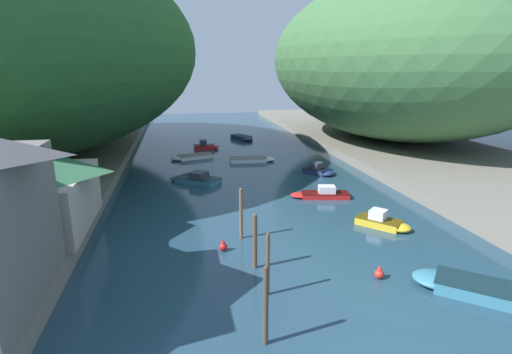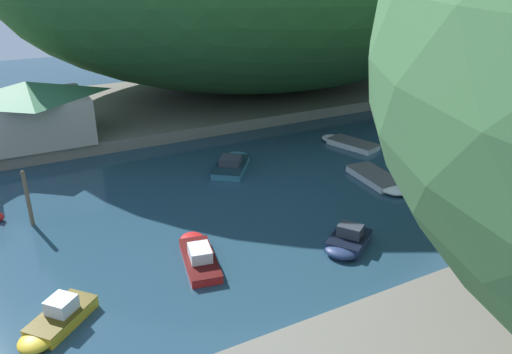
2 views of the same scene
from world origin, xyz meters
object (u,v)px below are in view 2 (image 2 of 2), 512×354
boat_yellow_tender (56,321)px  boat_far_right_bank (347,242)px  boat_white_cruiser (347,142)px  boat_open_rowboat (232,163)px  boat_far_upstream (380,180)px  boat_cabin_cruiser (419,138)px  boat_near_quay (198,254)px  boathouse_shed (30,111)px

boat_yellow_tender → boat_far_right_bank: bearing=-134.0°
boat_white_cruiser → boat_open_rowboat: 11.10m
boat_far_upstream → boat_yellow_tender: bearing=18.1°
boat_cabin_cruiser → boat_open_rowboat: bearing=-6.6°
boat_cabin_cruiser → boat_near_quay: size_ratio=0.67×
boat_yellow_tender → boat_open_rowboat: bearing=-90.1°
boat_far_right_bank → boat_near_quay: bearing=36.1°
boat_far_right_bank → boat_near_quay: (-2.85, -7.81, -0.06)m
boathouse_shed → boat_near_quay: size_ratio=1.75×
boat_cabin_cruiser → boat_near_quay: (8.44, -24.42, -0.09)m
boat_white_cruiser → boat_near_quay: size_ratio=1.04×
boathouse_shed → boat_open_rowboat: size_ratio=1.69×
boathouse_shed → boat_yellow_tender: bearing=-4.3°
boat_far_upstream → boat_cabin_cruiser: bearing=-144.7°
boathouse_shed → boat_open_rowboat: 17.38m
boat_white_cruiser → boat_open_rowboat: bearing=162.9°
boat_cabin_cruiser → boat_far_upstream: (5.27, -8.98, -0.17)m
boat_near_quay → boat_far_right_bank: bearing=-8.6°
boat_far_upstream → boat_near_quay: (3.16, -15.44, 0.08)m
boat_yellow_tender → boat_far_right_bank: same height
boat_yellow_tender → boathouse_shed: bearing=-46.1°
boat_white_cruiser → boat_far_right_bank: bearing=-144.4°
boat_white_cruiser → boat_far_upstream: (7.79, -2.97, 0.00)m
boat_yellow_tender → boat_cabin_cruiser: (-10.68, 32.00, 0.04)m
boathouse_shed → boat_white_cruiser: boathouse_shed is taller
boat_far_right_bank → boat_cabin_cruiser: 20.09m
boathouse_shed → boat_far_right_bank: bearing=28.6°
boat_near_quay → boat_cabin_cruiser: bearing=30.5°
boat_far_right_bank → boat_open_rowboat: (-13.84, -0.50, -0.03)m
boat_open_rowboat → boat_far_upstream: size_ratio=0.97×
boathouse_shed → boat_open_rowboat: bearing=49.8°
boathouse_shed → boat_far_right_bank: 28.49m
boat_open_rowboat → boat_near_quay: boat_open_rowboat is taller
boat_far_upstream → boat_open_rowboat: bearing=-39.0°
boathouse_shed → boat_far_upstream: bearing=48.4°
boathouse_shed → boat_cabin_cruiser: (13.57, 30.16, -3.16)m
boat_far_right_bank → boat_cabin_cruiser: size_ratio=1.06×
boat_cabin_cruiser → boat_far_upstream: 10.42m
boat_near_quay → boat_far_upstream: bearing=23.0°
boat_yellow_tender → boat_cabin_cruiser: bearing=-113.3°
boat_yellow_tender → boat_far_upstream: size_ratio=0.68×
boathouse_shed → boat_cabin_cruiser: 33.23m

